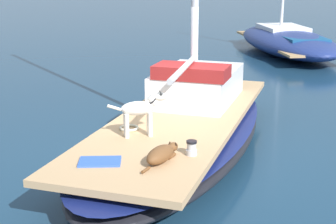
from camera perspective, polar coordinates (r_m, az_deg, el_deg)
name	(u,v)px	position (r m, az deg, el deg)	size (l,w,h in m)	color
ground_plane	(180,151)	(9.22, 1.33, -4.40)	(120.00, 120.00, 0.00)	navy
sailboat_main	(180,133)	(9.11, 1.35, -2.42)	(3.23, 7.45, 0.66)	black
cabin_house	(197,84)	(9.97, 3.28, 3.15)	(1.62, 2.35, 0.84)	silver
dog_white	(141,110)	(7.85, -3.07, 0.27)	(0.89, 0.46, 0.70)	silver
dog_brown	(162,154)	(6.89, -0.73, -4.71)	(0.41, 0.94, 0.22)	brown
deck_winch	(192,148)	(7.13, 2.64, -4.09)	(0.16, 0.16, 0.21)	#B7B7BC
coiled_rope	(129,128)	(8.29, -4.37, -1.79)	(0.32, 0.32, 0.04)	beige
deck_towel	(100,162)	(6.94, -7.62, -5.51)	(0.56, 0.36, 0.03)	blue
moored_boat_far_astern	(287,40)	(20.28, 13.17, 7.80)	(5.09, 7.98, 6.07)	navy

